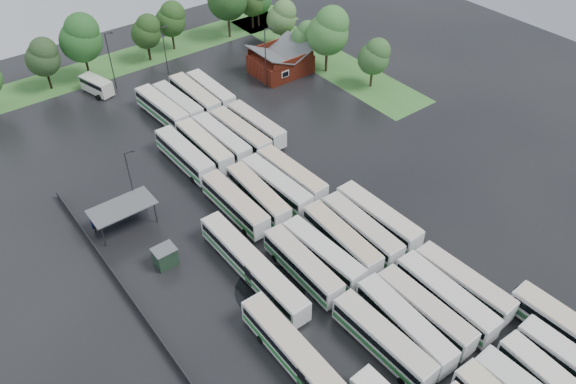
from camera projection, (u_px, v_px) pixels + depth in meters
ground at (335, 265)px, 68.22m from camera, size 160.00×160.00×0.00m
brick_building at (281, 63)px, 104.06m from camera, size 10.07×8.60×5.39m
wash_shed at (121, 208)px, 71.59m from camera, size 8.20×4.20×3.58m
utility_hut at (165, 257)px, 67.43m from camera, size 2.70×2.20×2.62m
grass_strip_north at (121, 62)px, 108.33m from camera, size 80.00×10.00×0.01m
grass_strip_east at (321, 57)px, 109.94m from camera, size 10.00×50.00×0.01m
west_fence at (138, 309)px, 62.32m from camera, size 0.10×50.00×1.20m
bus_r0c4 at (576, 367)px, 55.30m from camera, size 3.00×12.20×3.37m
bus_r1c0 at (383, 340)px, 57.69m from camera, size 2.98×12.53×3.47m
bus_r1c1 at (405, 324)px, 59.15m from camera, size 3.30×12.79×3.53m
bus_r1c2 at (425, 311)px, 60.58m from camera, size 2.78×12.30×3.41m
bus_r1c3 at (445, 297)px, 61.89m from camera, size 2.82×12.78×3.55m
bus_r1c4 at (463, 283)px, 63.51m from camera, size 3.20×12.34×3.40m
bus_r2c0 at (303, 265)px, 65.63m from camera, size 2.79×12.27×3.40m
bus_r2c1 at (323, 254)px, 67.06m from camera, size 3.15×12.24×3.38m
bus_r2c2 at (341, 239)px, 68.81m from camera, size 3.14×12.58×3.47m
bus_r2c3 at (361, 229)px, 70.13m from camera, size 2.96×12.67×3.51m
bus_r2c4 at (378, 217)px, 71.78m from camera, size 3.08×12.90×3.57m
bus_r3c0 at (235, 204)px, 73.88m from camera, size 2.75×12.46×3.46m
bus_r3c1 at (258, 195)px, 75.25m from camera, size 3.20×12.45×3.44m
bus_r3c2 at (276, 185)px, 76.77m from camera, size 3.22×12.63×3.49m
bus_r3c3 at (292, 175)px, 78.49m from camera, size 3.20×12.51×3.45m
bus_r4c0 at (185, 155)px, 82.09m from camera, size 2.92×12.77×3.54m
bus_r4c1 at (204, 146)px, 83.75m from camera, size 2.73×12.57×3.50m
bus_r4c2 at (222, 140)px, 85.13m from camera, size 2.92×12.55×3.48m
bus_r4c3 at (240, 133)px, 86.33m from camera, size 3.14×12.83×3.55m
bus_r4c4 at (256, 125)px, 88.27m from camera, size 3.08×12.25×3.38m
bus_r5c1 at (162, 109)px, 91.81m from camera, size 3.36×12.89×3.55m
bus_r5c2 at (178, 103)px, 93.23m from camera, size 3.09×12.25×3.38m
bus_r5c3 at (195, 96)px, 94.79m from camera, size 2.76×12.82×3.57m
bus_r5c4 at (211, 91)px, 96.27m from camera, size 2.60×12.12×3.37m
artic_bus_west_b at (253, 266)px, 65.43m from camera, size 2.73×18.58×3.45m
artic_bus_west_c at (306, 366)px, 55.35m from camera, size 2.81×18.83×3.49m
minibus at (97, 85)px, 98.49m from camera, size 3.95×6.83×2.81m
tree_north_1 at (43, 57)px, 96.65m from camera, size 5.85×5.85×9.68m
tree_north_2 at (81, 37)px, 98.55m from camera, size 7.45×7.45×12.33m
tree_north_3 at (147, 31)px, 105.22m from camera, size 5.57×5.57×9.23m
tree_north_4 at (171, 19)px, 108.71m from camera, size 5.91×5.91×9.78m
tree_north_6 at (253, 0)px, 116.55m from camera, size 5.70×5.69×9.42m
tree_east_0 at (375, 56)px, 97.54m from camera, size 5.51×5.51×9.12m
tree_east_1 at (329, 30)px, 100.46m from camera, size 7.56×7.56×12.53m
tree_east_2 at (306, 36)px, 105.01m from camera, size 5.01×5.00×8.27m
tree_east_3 at (282, 17)px, 109.66m from camera, size 5.78×5.78×9.57m
lamp_post_ne at (266, 54)px, 97.11m from camera, size 1.68×0.33×10.94m
lamp_post_nw at (131, 178)px, 72.16m from camera, size 1.48×0.29×9.63m
lamp_post_back_w at (111, 57)px, 96.83m from camera, size 1.61×0.31×10.45m
lamp_post_back_e at (165, 47)px, 101.39m from camera, size 1.42×0.28×9.19m
puddle_1 at (563, 354)px, 58.60m from camera, size 3.51×3.51×0.01m
puddle_2 at (270, 291)px, 65.09m from camera, size 8.23×8.23×0.01m
puddle_3 at (360, 267)px, 67.87m from camera, size 4.92×4.92×0.01m
puddle_4 at (525, 294)px, 64.77m from camera, size 2.46×2.46×0.01m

